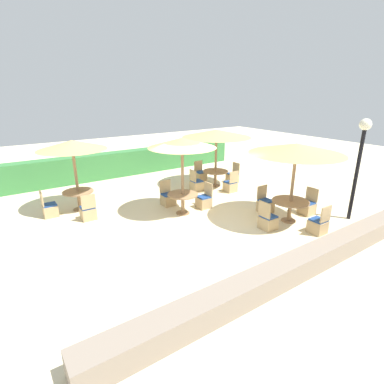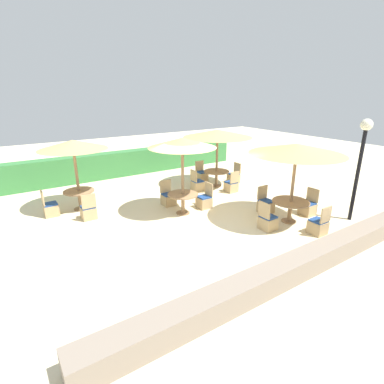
% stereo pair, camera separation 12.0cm
% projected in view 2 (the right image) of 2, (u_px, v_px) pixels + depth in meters
% --- Properties ---
extents(ground_plane, '(40.00, 40.00, 0.00)m').
position_uv_depth(ground_plane, '(202.00, 223.00, 9.83)').
color(ground_plane, beige).
extents(hedge_row, '(13.00, 0.70, 1.23)m').
position_uv_depth(hedge_row, '(123.00, 163.00, 15.17)').
color(hedge_row, '#387A3D').
rests_on(hedge_row, ground_plane).
extents(stone_border, '(10.00, 0.56, 0.52)m').
position_uv_depth(stone_border, '(293.00, 268.00, 6.87)').
color(stone_border, gray).
rests_on(stone_border, ground_plane).
extents(lamp_post, '(0.36, 0.36, 3.32)m').
position_uv_depth(lamp_post, '(362.00, 150.00, 9.34)').
color(lamp_post, black).
rests_on(lamp_post, ground_plane).
extents(parasol_front_right, '(2.93, 2.93, 2.59)m').
position_uv_depth(parasol_front_right, '(297.00, 149.00, 9.15)').
color(parasol_front_right, '#93704C').
rests_on(parasol_front_right, ground_plane).
extents(round_table_front_right, '(1.19, 1.19, 0.72)m').
position_uv_depth(round_table_front_right, '(290.00, 205.00, 9.74)').
color(round_table_front_right, '#93704C').
rests_on(round_table_front_right, ground_plane).
extents(patio_chair_front_right_north, '(0.46, 0.46, 0.93)m').
position_uv_depth(patio_chair_front_right_north, '(265.00, 205.00, 10.63)').
color(patio_chair_front_right_north, tan).
rests_on(patio_chair_front_right_north, ground_plane).
extents(patio_chair_front_right_south, '(0.46, 0.46, 0.93)m').
position_uv_depth(patio_chair_front_right_south, '(318.00, 226.00, 9.01)').
color(patio_chair_front_right_south, tan).
rests_on(patio_chair_front_right_south, ground_plane).
extents(patio_chair_front_right_east, '(0.46, 0.46, 0.93)m').
position_uv_depth(patio_chair_front_right_east, '(308.00, 207.00, 10.41)').
color(patio_chair_front_right_east, tan).
rests_on(patio_chair_front_right_east, ground_plane).
extents(patio_chair_front_right_west, '(0.46, 0.46, 0.93)m').
position_uv_depth(patio_chair_front_right_west, '(268.00, 222.00, 9.29)').
color(patio_chair_front_right_west, tan).
rests_on(patio_chair_front_right_west, ground_plane).
extents(parasol_back_right, '(2.97, 2.97, 2.53)m').
position_uv_depth(parasol_back_right, '(218.00, 134.00, 12.85)').
color(parasol_back_right, '#93704C').
rests_on(parasol_back_right, ground_plane).
extents(round_table_back_right, '(1.13, 1.13, 0.71)m').
position_uv_depth(round_table_back_right, '(216.00, 174.00, 13.43)').
color(round_table_back_right, '#93704C').
rests_on(round_table_back_right, ground_plane).
extents(patio_chair_back_right_east, '(0.46, 0.46, 0.93)m').
position_uv_depth(patio_chair_back_right_east, '(234.00, 177.00, 14.06)').
color(patio_chair_back_right_east, tan).
rests_on(patio_chair_back_right_east, ground_plane).
extents(patio_chair_back_right_south, '(0.46, 0.46, 0.93)m').
position_uv_depth(patio_chair_back_right_south, '(231.00, 186.00, 12.77)').
color(patio_chair_back_right_south, tan).
rests_on(patio_chair_back_right_south, ground_plane).
extents(patio_chair_back_right_west, '(0.46, 0.46, 0.93)m').
position_uv_depth(patio_chair_back_right_west, '(197.00, 185.00, 12.94)').
color(patio_chair_back_right_west, tan).
rests_on(patio_chair_back_right_west, ground_plane).
extents(patio_chair_back_right_north, '(0.46, 0.46, 0.93)m').
position_uv_depth(patio_chair_back_right_north, '(202.00, 175.00, 14.37)').
color(patio_chair_back_right_north, tan).
rests_on(patio_chair_back_right_north, ground_plane).
extents(parasol_center, '(2.27, 2.27, 2.66)m').
position_uv_depth(parasol_center, '(182.00, 143.00, 9.80)').
color(parasol_center, '#93704C').
rests_on(parasol_center, ground_plane).
extents(round_table_center, '(1.06, 1.06, 0.73)m').
position_uv_depth(round_table_center, '(183.00, 198.00, 10.41)').
color(round_table_center, '#93704C').
rests_on(round_table_center, ground_plane).
extents(patio_chair_center_north, '(0.46, 0.46, 0.93)m').
position_uv_depth(patio_chair_center_north, '(168.00, 198.00, 11.30)').
color(patio_chair_center_north, tan).
rests_on(patio_chair_center_north, ground_plane).
extents(patio_chair_center_east, '(0.46, 0.46, 0.93)m').
position_uv_depth(patio_chair_center_east, '(204.00, 201.00, 11.02)').
color(patio_chair_center_east, tan).
rests_on(patio_chair_center_east, ground_plane).
extents(parasol_back_left, '(2.33, 2.33, 2.53)m').
position_uv_depth(parasol_back_left, '(73.00, 145.00, 10.22)').
color(parasol_back_left, '#93704C').
rests_on(parasol_back_left, ground_plane).
extents(round_table_back_left, '(1.07, 1.07, 0.71)m').
position_uv_depth(round_table_back_left, '(79.00, 195.00, 10.79)').
color(round_table_back_left, '#93704C').
rests_on(round_table_back_left, ground_plane).
extents(patio_chair_back_left_west, '(0.46, 0.46, 0.93)m').
position_uv_depth(patio_chair_back_left_west, '(51.00, 209.00, 10.32)').
color(patio_chair_back_left_west, tan).
rests_on(patio_chair_back_left_west, ground_plane).
extents(patio_chair_back_left_south, '(0.46, 0.46, 0.93)m').
position_uv_depth(patio_chair_back_left_south, '(89.00, 211.00, 10.07)').
color(patio_chair_back_left_south, tan).
rests_on(patio_chair_back_left_south, ground_plane).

